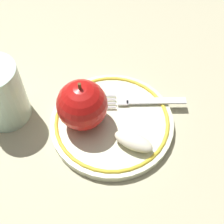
{
  "coord_description": "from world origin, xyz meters",
  "views": [
    {
      "loc": [
        -0.22,
        0.15,
        0.42
      ],
      "look_at": [
        -0.01,
        -0.02,
        0.04
      ],
      "focal_mm": 50.0,
      "sensor_mm": 36.0,
      "label": 1
    }
  ],
  "objects_px": {
    "plate": "(112,122)",
    "apple_red_whole": "(82,105)",
    "apple_slice_front": "(133,141)",
    "fork": "(135,101)"
  },
  "relations": [
    {
      "from": "plate",
      "to": "apple_slice_front",
      "type": "height_order",
      "value": "apple_slice_front"
    },
    {
      "from": "plate",
      "to": "apple_red_whole",
      "type": "xyz_separation_m",
      "value": [
        0.03,
        0.03,
        0.05
      ]
    },
    {
      "from": "fork",
      "to": "apple_slice_front",
      "type": "bearing_deg",
      "value": 84.57
    },
    {
      "from": "apple_red_whole",
      "to": "apple_slice_front",
      "type": "bearing_deg",
      "value": -160.41
    },
    {
      "from": "apple_slice_front",
      "to": "apple_red_whole",
      "type": "bearing_deg",
      "value": -4.34
    },
    {
      "from": "plate",
      "to": "apple_red_whole",
      "type": "bearing_deg",
      "value": 50.56
    },
    {
      "from": "apple_red_whole",
      "to": "fork",
      "type": "xyz_separation_m",
      "value": [
        -0.02,
        -0.08,
        -0.04
      ]
    },
    {
      "from": "apple_slice_front",
      "to": "fork",
      "type": "height_order",
      "value": "apple_slice_front"
    },
    {
      "from": "apple_slice_front",
      "to": "fork",
      "type": "bearing_deg",
      "value": -67.87
    },
    {
      "from": "plate",
      "to": "fork",
      "type": "xyz_separation_m",
      "value": [
        0.0,
        -0.05,
        0.01
      ]
    }
  ]
}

